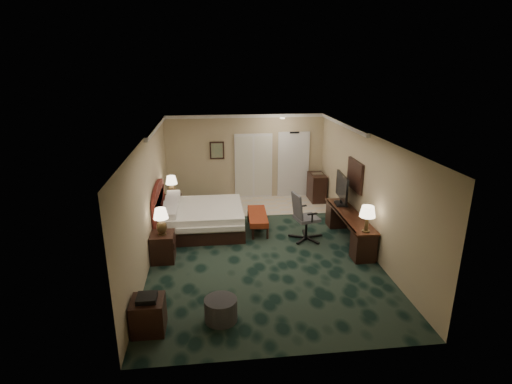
{
  "coord_description": "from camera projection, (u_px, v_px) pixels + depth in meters",
  "views": [
    {
      "loc": [
        -1.09,
        -8.62,
        4.24
      ],
      "look_at": [
        -0.03,
        0.6,
        1.2
      ],
      "focal_mm": 28.0,
      "sensor_mm": 36.0,
      "label": 1
    }
  ],
  "objects": [
    {
      "name": "minibar",
      "position": [
        317.0,
        187.0,
        12.7
      ],
      "size": [
        0.46,
        0.82,
        0.87
      ],
      "primitive_type": "cube",
      "color": "black",
      "rests_on": "ground"
    },
    {
      "name": "wall_right",
      "position": [
        365.0,
        190.0,
        9.43
      ],
      "size": [
        0.0,
        7.5,
        2.7
      ],
      "primitive_type": "cube",
      "color": "tan",
      "rests_on": "ground"
    },
    {
      "name": "desk",
      "position": [
        349.0,
        228.0,
        9.81
      ],
      "size": [
        0.53,
        2.45,
        0.71
      ],
      "primitive_type": "cube",
      "color": "black",
      "rests_on": "ground"
    },
    {
      "name": "side_table",
      "position": [
        148.0,
        315.0,
        6.53
      ],
      "size": [
        0.53,
        0.53,
        0.57
      ],
      "primitive_type": "cube",
      "color": "black",
      "rests_on": "ground"
    },
    {
      "name": "wall_back",
      "position": [
        245.0,
        157.0,
        12.69
      ],
      "size": [
        5.0,
        0.0,
        2.7
      ],
      "primitive_type": "cube",
      "color": "tan",
      "rests_on": "ground"
    },
    {
      "name": "wall_left",
      "position": [
        149.0,
        198.0,
        8.88
      ],
      "size": [
        0.0,
        7.5,
        2.7
      ],
      "primitive_type": "cube",
      "color": "tan",
      "rests_on": "ground"
    },
    {
      "name": "nightstand_near",
      "position": [
        163.0,
        247.0,
        8.87
      ],
      "size": [
        0.51,
        0.58,
        0.64
      ],
      "primitive_type": "cube",
      "color": "black",
      "rests_on": "ground"
    },
    {
      "name": "bed",
      "position": [
        203.0,
        219.0,
        10.44
      ],
      "size": [
        2.08,
        1.92,
        0.66
      ],
      "primitive_type": "cube",
      "color": "white",
      "rests_on": "ground"
    },
    {
      "name": "nightstand_far",
      "position": [
        173.0,
        208.0,
        11.22
      ],
      "size": [
        0.52,
        0.6,
        0.65
      ],
      "primitive_type": "cube",
      "color": "black",
      "rests_on": "ground"
    },
    {
      "name": "wall_art",
      "position": [
        217.0,
        150.0,
        12.48
      ],
      "size": [
        0.45,
        0.06,
        0.55
      ],
      "primitive_type": "cube",
      "color": "#4A7058",
      "rests_on": "wall_back"
    },
    {
      "name": "tv",
      "position": [
        342.0,
        190.0,
        10.23
      ],
      "size": [
        0.17,
        1.04,
        0.81
      ],
      "primitive_type": "cube",
      "rotation": [
        0.0,
        0.0,
        -0.08
      ],
      "color": "black",
      "rests_on": "desk"
    },
    {
      "name": "entry_door",
      "position": [
        293.0,
        165.0,
        12.93
      ],
      "size": [
        1.02,
        0.06,
        2.18
      ],
      "primitive_type": "cube",
      "color": "silver",
      "rests_on": "ground"
    },
    {
      "name": "ottoman",
      "position": [
        221.0,
        310.0,
        6.82
      ],
      "size": [
        0.7,
        0.7,
        0.4
      ],
      "primitive_type": "cylinder",
      "rotation": [
        0.0,
        0.0,
        -0.29
      ],
      "color": "#26262B",
      "rests_on": "ground"
    },
    {
      "name": "closet_doors",
      "position": [
        253.0,
        166.0,
        12.78
      ],
      "size": [
        1.2,
        0.06,
        2.1
      ],
      "primitive_type": "cube",
      "color": "beige",
      "rests_on": "ground"
    },
    {
      "name": "crown_molding",
      "position": [
        260.0,
        138.0,
        8.75
      ],
      "size": [
        5.0,
        7.5,
        0.1
      ],
      "primitive_type": null,
      "color": "silver",
      "rests_on": "wall_back"
    },
    {
      "name": "desk_lamp",
      "position": [
        367.0,
        219.0,
        8.62
      ],
      "size": [
        0.4,
        0.4,
        0.6
      ],
      "primitive_type": null,
      "rotation": [
        0.0,
        0.0,
        -0.2
      ],
      "color": "black",
      "rests_on": "desk"
    },
    {
      "name": "wall_front",
      "position": [
        293.0,
        277.0,
        5.61
      ],
      "size": [
        5.0,
        0.0,
        2.7
      ],
      "primitive_type": "cube",
      "color": "tan",
      "rests_on": "ground"
    },
    {
      "name": "headboard",
      "position": [
        159.0,
        210.0,
        10.03
      ],
      "size": [
        0.12,
        2.0,
        1.4
      ],
      "primitive_type": null,
      "color": "#441208",
      "rests_on": "ground"
    },
    {
      "name": "floor",
      "position": [
        260.0,
        247.0,
        9.57
      ],
      "size": [
        5.0,
        7.5,
        0.0
      ],
      "primitive_type": "cube",
      "color": "black",
      "rests_on": "ground"
    },
    {
      "name": "ceiling",
      "position": [
        260.0,
        136.0,
        8.73
      ],
      "size": [
        5.0,
        7.5,
        0.0
      ],
      "primitive_type": "cube",
      "color": "white",
      "rests_on": "wall_back"
    },
    {
      "name": "lamp_near",
      "position": [
        161.0,
        222.0,
        8.65
      ],
      "size": [
        0.38,
        0.38,
        0.61
      ],
      "primitive_type": null,
      "rotation": [
        0.0,
        0.0,
        0.2
      ],
      "color": "black",
      "rests_on": "nightstand_near"
    },
    {
      "name": "desk_chair",
      "position": [
        307.0,
        216.0,
        9.83
      ],
      "size": [
        0.84,
        0.81,
        1.23
      ],
      "primitive_type": null,
      "rotation": [
        0.0,
        0.0,
        0.22
      ],
      "color": "#4B4B4C",
      "rests_on": "ground"
    },
    {
      "name": "lamp_far",
      "position": [
        172.0,
        186.0,
        11.06
      ],
      "size": [
        0.35,
        0.35,
        0.6
      ],
      "primitive_type": null,
      "rotation": [
        0.0,
        0.0,
        0.12
      ],
      "color": "black",
      "rests_on": "nightstand_far"
    },
    {
      "name": "bed_bench",
      "position": [
        258.0,
        222.0,
        10.5
      ],
      "size": [
        0.53,
        1.37,
        0.46
      ],
      "primitive_type": "cube",
      "rotation": [
        0.0,
        0.0,
        -0.05
      ],
      "color": "maroon",
      "rests_on": "ground"
    },
    {
      "name": "wall_mirror",
      "position": [
        355.0,
        175.0,
        9.93
      ],
      "size": [
        0.05,
        0.95,
        0.75
      ],
      "primitive_type": "cube",
      "color": "white",
      "rests_on": "wall_right"
    },
    {
      "name": "tile_patch",
      "position": [
        277.0,
        205.0,
        12.41
      ],
      "size": [
        3.2,
        1.7,
        0.01
      ],
      "primitive_type": "cube",
      "color": "beige",
      "rests_on": "ground"
    }
  ]
}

